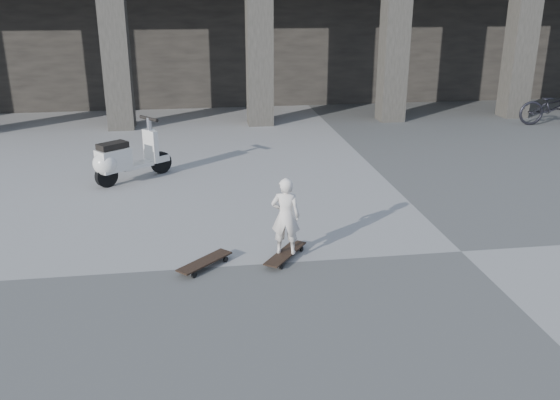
{
  "coord_description": "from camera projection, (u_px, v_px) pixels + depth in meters",
  "views": [
    {
      "loc": [
        -3.51,
        -6.93,
        3.36
      ],
      "look_at": [
        -2.41,
        0.62,
        0.65
      ],
      "focal_mm": 38.0,
      "sensor_mm": 36.0,
      "label": 1
    }
  ],
  "objects": [
    {
      "name": "ground",
      "position": [
        461.0,
        251.0,
        8.07
      ],
      "size": [
        90.0,
        90.0,
        0.0
      ],
      "primitive_type": "plane",
      "color": "#484845",
      "rests_on": "ground"
    },
    {
      "name": "colonnade",
      "position": [
        294.0,
        1.0,
        19.89
      ],
      "size": [
        28.0,
        8.82,
        6.0
      ],
      "color": "black",
      "rests_on": "ground"
    },
    {
      "name": "longboard",
      "position": [
        285.0,
        254.0,
        7.83
      ],
      "size": [
        0.67,
        0.84,
        0.09
      ],
      "rotation": [
        0.0,
        0.0,
        0.96
      ],
      "color": "black",
      "rests_on": "ground"
    },
    {
      "name": "skateboard_spare",
      "position": [
        205.0,
        262.0,
        7.57
      ],
      "size": [
        0.74,
        0.72,
        0.1
      ],
      "rotation": [
        0.0,
        0.0,
        0.77
      ],
      "color": "black",
      "rests_on": "ground"
    },
    {
      "name": "child",
      "position": [
        286.0,
        216.0,
        7.65
      ],
      "size": [
        0.43,
        0.33,
        1.03
      ],
      "primitive_type": "imported",
      "rotation": [
        0.0,
        0.0,
        2.89
      ],
      "color": "beige",
      "rests_on": "longboard"
    },
    {
      "name": "scooter",
      "position": [
        121.0,
        160.0,
        10.78
      ],
      "size": [
        1.36,
        1.14,
        1.14
      ],
      "rotation": [
        0.0,
        0.0,
        0.67
      ],
      "color": "black",
      "rests_on": "ground"
    },
    {
      "name": "bicycle",
      "position": [
        555.0,
        106.0,
        15.51
      ],
      "size": [
        1.94,
        0.84,
        0.99
      ],
      "primitive_type": "imported",
      "rotation": [
        0.0,
        0.0,
        1.47
      ],
      "color": "black",
      "rests_on": "ground"
    }
  ]
}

